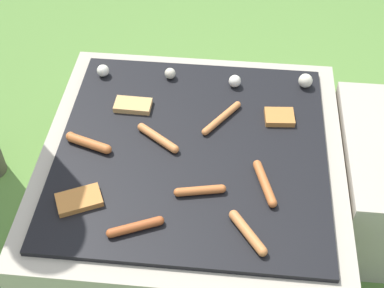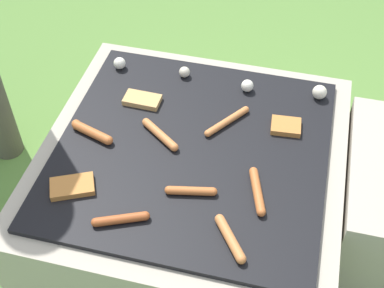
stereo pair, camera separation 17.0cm
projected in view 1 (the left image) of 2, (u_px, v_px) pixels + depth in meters
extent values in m
plane|color=#567F38|center=(192.00, 219.00, 2.00)|extent=(14.00, 14.00, 0.00)
cube|color=#A89E8C|center=(192.00, 188.00, 1.87)|extent=(0.98, 0.98, 0.38)
cube|color=black|center=(192.00, 150.00, 1.72)|extent=(0.86, 0.86, 0.02)
cylinder|color=#C6753D|center=(248.00, 233.00, 1.48)|extent=(0.11, 0.13, 0.03)
sphere|color=#C6753D|center=(263.00, 251.00, 1.44)|extent=(0.03, 0.03, 0.03)
sphere|color=#C6753D|center=(234.00, 215.00, 1.52)|extent=(0.03, 0.03, 0.03)
cylinder|color=#C6753D|center=(158.00, 138.00, 1.73)|extent=(0.14, 0.11, 0.03)
sphere|color=#C6753D|center=(142.00, 127.00, 1.76)|extent=(0.03, 0.03, 0.03)
sphere|color=#C6753D|center=(175.00, 149.00, 1.70)|extent=(0.03, 0.03, 0.03)
cylinder|color=#B7602D|center=(265.00, 183.00, 1.60)|extent=(0.07, 0.15, 0.03)
sphere|color=#B7602D|center=(273.00, 203.00, 1.55)|extent=(0.03, 0.03, 0.03)
sphere|color=#B7602D|center=(257.00, 164.00, 1.65)|extent=(0.03, 0.03, 0.03)
cylinder|color=#A34C23|center=(135.00, 227.00, 1.49)|extent=(0.14, 0.08, 0.03)
sphere|color=#A34C23|center=(111.00, 233.00, 1.48)|extent=(0.03, 0.03, 0.03)
sphere|color=#A34C23|center=(160.00, 221.00, 1.51)|extent=(0.03, 0.03, 0.03)
cylinder|color=#C6753D|center=(222.00, 118.00, 1.80)|extent=(0.12, 0.16, 0.02)
sphere|color=#C6753D|center=(205.00, 132.00, 1.75)|extent=(0.02, 0.02, 0.02)
sphere|color=#C6753D|center=(238.00, 105.00, 1.84)|extent=(0.02, 0.02, 0.02)
cylinder|color=#B7602D|center=(88.00, 143.00, 1.71)|extent=(0.14, 0.07, 0.03)
sphere|color=#B7602D|center=(107.00, 149.00, 1.69)|extent=(0.03, 0.03, 0.03)
sphere|color=#B7602D|center=(70.00, 137.00, 1.73)|extent=(0.03, 0.03, 0.03)
cylinder|color=#B7602D|center=(200.00, 190.00, 1.58)|extent=(0.13, 0.05, 0.03)
sphere|color=#B7602D|center=(222.00, 189.00, 1.59)|extent=(0.03, 0.03, 0.03)
sphere|color=#B7602D|center=(178.00, 192.00, 1.58)|extent=(0.03, 0.03, 0.03)
cube|color=tan|center=(133.00, 105.00, 1.84)|extent=(0.13, 0.07, 0.02)
cube|color=#B27033|center=(79.00, 200.00, 1.56)|extent=(0.15, 0.13, 0.02)
cube|color=#B27033|center=(279.00, 117.00, 1.80)|extent=(0.10, 0.09, 0.02)
sphere|color=silver|center=(103.00, 71.00, 1.95)|extent=(0.04, 0.04, 0.04)
sphere|color=beige|center=(170.00, 73.00, 1.94)|extent=(0.04, 0.04, 0.04)
sphere|color=silver|center=(235.00, 81.00, 1.91)|extent=(0.04, 0.04, 0.04)
sphere|color=beige|center=(305.00, 81.00, 1.91)|extent=(0.05, 0.05, 0.05)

